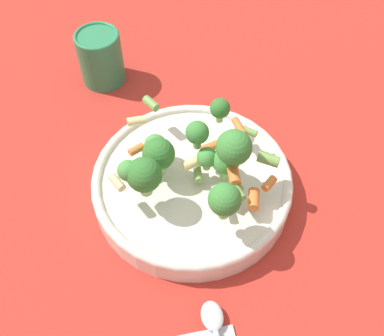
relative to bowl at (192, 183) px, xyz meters
The scene contains 4 objects.
ground_plane 0.02m from the bowl, ahead, with size 3.00×3.00×0.00m, color #B72D23.
bowl is the anchor object (origin of this frame).
pasta_salad 0.07m from the bowl, 26.49° to the left, with size 0.19×0.22×0.09m.
cup 0.28m from the bowl, 128.65° to the right, with size 0.07×0.07×0.09m.
Camera 1 is at (0.34, 0.11, 0.53)m, focal length 42.00 mm.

